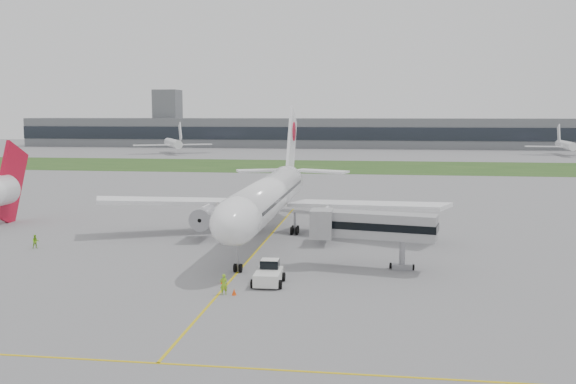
# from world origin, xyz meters

# --- Properties ---
(ground) EXTENTS (600.00, 600.00, 0.00)m
(ground) POSITION_xyz_m (0.00, 0.00, 0.00)
(ground) COLOR gray
(ground) RESTS_ON ground
(apron_markings) EXTENTS (70.00, 70.00, 0.04)m
(apron_markings) POSITION_xyz_m (0.00, -5.00, 0.00)
(apron_markings) COLOR gold
(apron_markings) RESTS_ON ground
(grass_strip) EXTENTS (600.00, 50.00, 0.02)m
(grass_strip) POSITION_xyz_m (0.00, 120.00, 0.01)
(grass_strip) COLOR #21471A
(grass_strip) RESTS_ON ground
(terminal_building) EXTENTS (320.00, 22.30, 14.00)m
(terminal_building) POSITION_xyz_m (0.00, 229.87, 7.00)
(terminal_building) COLOR slate
(terminal_building) RESTS_ON ground
(control_tower) EXTENTS (12.00, 12.00, 56.00)m
(control_tower) POSITION_xyz_m (-90.00, 232.00, 0.00)
(control_tower) COLOR slate
(control_tower) RESTS_ON ground
(airliner) EXTENTS (48.13, 53.95, 17.88)m
(airliner) POSITION_xyz_m (0.00, 4.87, 5.66)
(airliner) COLOR white
(airliner) RESTS_ON ground
(pushback_tug) EXTENTS (3.09, 4.45, 2.24)m
(pushback_tug) POSITION_xyz_m (3.99, -19.07, 1.03)
(pushback_tug) COLOR white
(pushback_tug) RESTS_ON ground
(jet_bridge) EXTENTS (13.68, 5.24, 6.24)m
(jet_bridge) POSITION_xyz_m (13.57, -11.27, 4.62)
(jet_bridge) COLOR gray
(jet_bridge) RESTS_ON ground
(safety_cone_left) EXTENTS (0.42, 0.42, 0.57)m
(safety_cone_left) POSITION_xyz_m (-0.50, -19.79, 0.29)
(safety_cone_left) COLOR #FF4A0D
(safety_cone_left) RESTS_ON ground
(safety_cone_right) EXTENTS (0.45, 0.45, 0.61)m
(safety_cone_right) POSITION_xyz_m (1.50, -23.46, 0.31)
(safety_cone_right) COLOR #FF4A0D
(safety_cone_right) RESTS_ON ground
(ground_crew_near) EXTENTS (0.81, 0.65, 1.94)m
(ground_crew_near) POSITION_xyz_m (0.52, -23.39, 0.97)
(ground_crew_near) COLOR #8ACA21
(ground_crew_near) RESTS_ON ground
(ground_crew_far) EXTENTS (1.05, 1.02, 1.71)m
(ground_crew_far) POSITION_xyz_m (-27.33, -6.83, 0.86)
(ground_crew_far) COLOR #87D223
(ground_crew_far) RESTS_ON ground
(distant_aircraft_left) EXTENTS (41.35, 39.67, 12.26)m
(distant_aircraft_left) POSITION_xyz_m (-69.12, 175.49, 0.00)
(distant_aircraft_left) COLOR white
(distant_aircraft_left) RESTS_ON ground
(distant_aircraft_right) EXTENTS (32.35, 29.05, 11.62)m
(distant_aircraft_right) POSITION_xyz_m (87.85, 185.83, 0.00)
(distant_aircraft_right) COLOR white
(distant_aircraft_right) RESTS_ON ground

